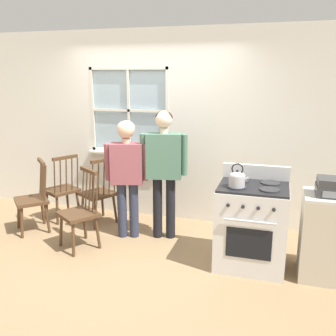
# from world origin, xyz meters

# --- Properties ---
(ground_plane) EXTENTS (16.00, 16.00, 0.00)m
(ground_plane) POSITION_xyz_m (0.00, 0.00, 0.00)
(ground_plane) COLOR #937551
(wall_back) EXTENTS (6.40, 0.16, 2.70)m
(wall_back) POSITION_xyz_m (0.02, 1.40, 1.33)
(wall_back) COLOR silver
(wall_back) RESTS_ON ground_plane
(chair_by_window) EXTENTS (0.56, 0.56, 0.97)m
(chair_by_window) POSITION_xyz_m (-0.66, 0.86, 0.44)
(chair_by_window) COLOR #4C331E
(chair_by_window) RESTS_ON ground_plane
(chair_near_wall) EXTENTS (0.57, 0.57, 0.97)m
(chair_near_wall) POSITION_xyz_m (-0.53, 0.09, 0.44)
(chair_near_wall) COLOR #4C331E
(chair_near_wall) RESTS_ON ground_plane
(chair_center_cluster) EXTENTS (0.58, 0.58, 0.97)m
(chair_center_cluster) POSITION_xyz_m (-1.39, 0.36, 0.44)
(chair_center_cluster) COLOR #4C331E
(chair_center_cluster) RESTS_ON ground_plane
(chair_near_stove) EXTENTS (0.55, 0.56, 0.97)m
(chair_near_stove) POSITION_xyz_m (-1.25, 0.85, 0.44)
(chair_near_stove) COLOR #4C331E
(chair_near_stove) RESTS_ON ground_plane
(person_elderly_left) EXTENTS (0.56, 0.31, 1.53)m
(person_elderly_left) POSITION_xyz_m (-0.09, 0.55, 0.94)
(person_elderly_left) COLOR #2D3347
(person_elderly_left) RESTS_ON ground_plane
(person_teen_center) EXTENTS (0.60, 0.30, 1.65)m
(person_teen_center) POSITION_xyz_m (0.37, 0.67, 1.01)
(person_teen_center) COLOR black
(person_teen_center) RESTS_ON ground_plane
(stove) EXTENTS (0.74, 0.68, 1.08)m
(stove) POSITION_xyz_m (1.51, 0.24, 0.47)
(stove) COLOR silver
(stove) RESTS_ON ground_plane
(kettle) EXTENTS (0.21, 0.17, 0.25)m
(kettle) POSITION_xyz_m (1.34, 0.11, 1.02)
(kettle) COLOR #B7B7BC
(kettle) RESTS_ON stove
(potted_plant) EXTENTS (0.13, 0.13, 0.26)m
(potted_plant) POSITION_xyz_m (-0.43, 1.31, 1.02)
(potted_plant) COLOR beige
(potted_plant) RESTS_ON wall_back
(side_counter) EXTENTS (0.55, 0.50, 0.90)m
(side_counter) POSITION_xyz_m (2.29, 0.21, 0.45)
(side_counter) COLOR beige
(side_counter) RESTS_ON ground_plane
(stereo) EXTENTS (0.34, 0.29, 0.18)m
(stereo) POSITION_xyz_m (2.29, 0.19, 0.99)
(stereo) COLOR #38383A
(stereo) RESTS_ON side_counter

